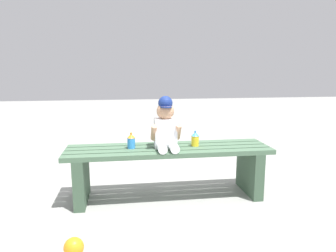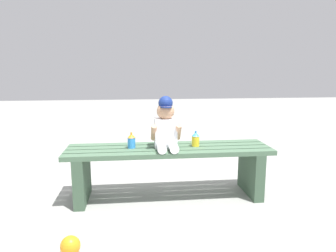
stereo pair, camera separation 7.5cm
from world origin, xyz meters
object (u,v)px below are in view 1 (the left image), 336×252
object	(u,v)px
child_figure	(166,126)
sippy_cup_right	(195,139)
toy_ball	(74,247)
sippy_cup_left	(131,141)
park_bench	(169,163)

from	to	relation	value
child_figure	sippy_cup_right	bearing A→B (deg)	8.24
child_figure	toy_ball	distance (m)	1.08
child_figure	sippy_cup_right	world-z (taller)	child_figure
sippy_cup_left	toy_ball	world-z (taller)	sippy_cup_left
park_bench	child_figure	xyz separation A→B (m)	(-0.03, -0.02, 0.31)
sippy_cup_right	park_bench	bearing A→B (deg)	-176.36
park_bench	toy_ball	xyz separation A→B (m)	(-0.63, -0.74, -0.23)
child_figure	sippy_cup_left	world-z (taller)	child_figure
park_bench	sippy_cup_right	distance (m)	0.29
sippy_cup_left	toy_ball	distance (m)	0.93
child_figure	sippy_cup_right	size ratio (longest dim) A/B	3.26
park_bench	toy_ball	distance (m)	1.00
sippy_cup_right	toy_ball	xyz separation A→B (m)	(-0.85, -0.75, -0.41)
toy_ball	park_bench	bearing A→B (deg)	49.38
park_bench	child_figure	bearing A→B (deg)	-140.91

